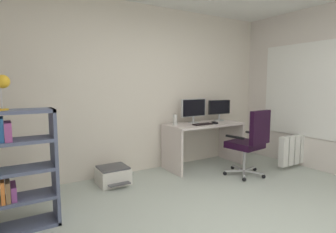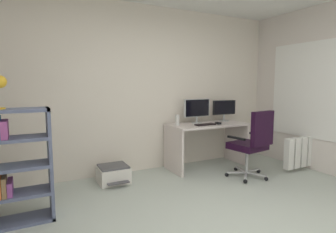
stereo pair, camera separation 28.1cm
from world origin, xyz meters
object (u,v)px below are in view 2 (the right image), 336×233
object	(u,v)px
monitor_secondary	(224,109)
desktop_speaker	(177,120)
desk	(207,136)
monitor_main	(197,109)
keyboard	(205,125)
computer_mouse	(218,123)
printer	(113,174)
radiator	(305,151)
office_chair	(253,141)

from	to	relation	value
monitor_secondary	desktop_speaker	distance (m)	1.00
desk	monitor_main	distance (m)	0.48
desk	monitor_secondary	world-z (taller)	monitor_secondary
desktop_speaker	keyboard	bearing A→B (deg)	-26.58
computer_mouse	desktop_speaker	xyz separation A→B (m)	(-0.65, 0.22, 0.07)
printer	radiator	size ratio (longest dim) A/B	0.53
desk	monitor_main	bearing A→B (deg)	140.54
monitor_main	office_chair	bearing A→B (deg)	-67.11
desk	keyboard	world-z (taller)	keyboard
desk	printer	bearing A→B (deg)	-179.74
keyboard	printer	size ratio (longest dim) A/B	0.71
desktop_speaker	printer	size ratio (longest dim) A/B	0.36
desk	office_chair	distance (m)	0.84
desk	monitor_main	size ratio (longest dim) A/B	2.60
computer_mouse	office_chair	xyz separation A→B (m)	(0.14, -0.65, -0.20)
computer_mouse	office_chair	distance (m)	0.69
desk	monitor_secondary	distance (m)	0.63
keyboard	office_chair	xyz separation A→B (m)	(0.39, -0.66, -0.19)
office_chair	desk	bearing A→B (deg)	107.39
monitor_main	printer	size ratio (longest dim) A/B	1.07
desk	printer	world-z (taller)	desk
desk	desktop_speaker	world-z (taller)	desktop_speaker
printer	desk	bearing A→B (deg)	0.26
radiator	printer	bearing A→B (deg)	163.90
monitor_main	keyboard	world-z (taller)	monitor_main
printer	radiator	distance (m)	3.12
monitor_main	office_chair	size ratio (longest dim) A/B	0.50
office_chair	radiator	world-z (taller)	office_chair
monitor_secondary	office_chair	size ratio (longest dim) A/B	0.44
printer	radiator	xyz separation A→B (m)	(2.99, -0.86, 0.18)
radiator	desk	bearing A→B (deg)	147.36
monitor_secondary	desktop_speaker	bearing A→B (deg)	-177.24
desk	keyboard	xyz separation A→B (m)	(-0.14, -0.14, 0.22)
office_chair	radiator	distance (m)	1.14
desktop_speaker	printer	bearing A→B (deg)	-176.32
keyboard	desktop_speaker	distance (m)	0.46
office_chair	printer	bearing A→B (deg)	157.07
desk	printer	xyz separation A→B (m)	(-1.63, -0.01, -0.42)
desktop_speaker	radiator	size ratio (longest dim) A/B	0.19
monitor_main	computer_mouse	size ratio (longest dim) A/B	5.11
desktop_speaker	printer	xyz separation A→B (m)	(-1.09, -0.07, -0.71)
keyboard	desktop_speaker	bearing A→B (deg)	153.07
monitor_secondary	computer_mouse	xyz separation A→B (m)	(-0.34, -0.27, -0.21)
office_chair	desktop_speaker	bearing A→B (deg)	132.45
monitor_secondary	desktop_speaker	xyz separation A→B (m)	(-0.99, -0.05, -0.14)
radiator	office_chair	bearing A→B (deg)	176.56
desktop_speaker	monitor_main	bearing A→B (deg)	6.67
desk	printer	size ratio (longest dim) A/B	2.77
monitor_secondary	radiator	xyz separation A→B (m)	(0.91, -0.98, -0.67)
monitor_main	office_chair	world-z (taller)	monitor_main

